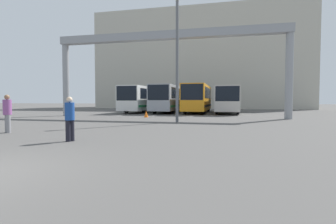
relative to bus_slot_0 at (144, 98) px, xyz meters
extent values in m
cube|color=#B7B2A3|center=(5.24, 18.67, 7.06)|extent=(38.24, 12.00, 17.74)
cylinder|color=gray|center=(-4.82, -9.69, 1.62)|extent=(0.60, 0.60, 6.86)
cylinder|color=gray|center=(15.30, -9.69, 1.62)|extent=(0.60, 0.60, 6.86)
cube|color=gray|center=(5.24, -9.69, 5.40)|extent=(20.72, 0.80, 0.70)
cube|color=silver|center=(0.00, 0.01, -0.07)|extent=(2.48, 12.30, 2.79)
cube|color=black|center=(0.00, -6.12, 0.45)|extent=(2.28, 0.06, 1.56)
cube|color=black|center=(0.00, 0.01, 0.45)|extent=(2.51, 10.46, 1.17)
cube|color=#268C4C|center=(0.00, 0.01, -0.96)|extent=(2.51, 11.69, 0.24)
cylinder|color=black|center=(-1.08, -3.43, -1.34)|extent=(0.28, 0.94, 0.94)
cylinder|color=black|center=(1.08, -3.43, -1.34)|extent=(0.28, 0.94, 0.94)
cylinder|color=black|center=(-1.08, 3.46, -1.34)|extent=(0.28, 0.94, 0.94)
cylinder|color=black|center=(1.08, 3.46, -1.34)|extent=(0.28, 0.94, 0.94)
cube|color=#999EA5|center=(3.49, -0.58, -0.02)|extent=(2.47, 11.13, 2.87)
cube|color=black|center=(3.49, -6.12, 0.51)|extent=(2.27, 0.06, 1.61)
cube|color=black|center=(3.49, -0.58, 0.51)|extent=(2.50, 9.46, 1.21)
cube|color=#268C4C|center=(3.49, -0.58, -0.94)|extent=(2.50, 10.57, 0.24)
cylinder|color=black|center=(2.42, -3.69, -1.32)|extent=(0.28, 0.99, 0.99)
cylinder|color=black|center=(4.57, -3.69, -1.32)|extent=(0.28, 0.99, 0.99)
cylinder|color=black|center=(2.42, 2.54, -1.32)|extent=(0.28, 0.99, 0.99)
cylinder|color=black|center=(4.57, 2.54, -1.32)|extent=(0.28, 0.99, 0.99)
cube|color=orange|center=(6.99, -0.84, -0.01)|extent=(2.48, 10.61, 2.91)
cube|color=black|center=(6.99, -6.12, 0.53)|extent=(2.28, 0.06, 1.63)
cube|color=black|center=(6.99, -0.84, 0.53)|extent=(2.51, 9.02, 1.22)
cube|color=black|center=(6.99, -0.84, -0.94)|extent=(2.51, 10.08, 0.24)
cylinder|color=black|center=(5.91, -3.81, -1.32)|extent=(0.28, 0.99, 0.99)
cylinder|color=black|center=(8.07, -3.81, -1.32)|extent=(0.28, 0.99, 0.99)
cylinder|color=black|center=(5.91, 2.13, -1.32)|extent=(0.28, 0.99, 0.99)
cylinder|color=black|center=(8.07, 2.13, -1.32)|extent=(0.28, 0.99, 0.99)
cube|color=beige|center=(10.48, -0.88, -0.14)|extent=(2.51, 10.52, 2.65)
cube|color=black|center=(10.48, -6.12, 0.35)|extent=(2.31, 0.06, 1.48)
cube|color=black|center=(10.48, -0.88, 0.35)|extent=(2.54, 8.94, 1.11)
cube|color=#268C4C|center=(10.48, -0.88, -0.98)|extent=(2.54, 9.99, 0.24)
cylinder|color=black|center=(9.39, -3.83, -1.30)|extent=(0.28, 1.02, 1.02)
cylinder|color=black|center=(11.58, -3.83, -1.30)|extent=(0.28, 1.02, 1.02)
cylinder|color=black|center=(9.39, 2.06, -1.30)|extent=(0.28, 1.02, 1.02)
cylinder|color=black|center=(11.58, 2.06, -1.30)|extent=(0.28, 1.02, 1.02)
cylinder|color=gray|center=(0.43, -22.05, -1.39)|extent=(0.19, 0.19, 0.85)
cylinder|color=gray|center=(0.57, -22.13, -1.39)|extent=(0.19, 0.19, 0.85)
cylinder|color=#8C4C8C|center=(0.50, -22.09, -0.61)|extent=(0.37, 0.37, 0.71)
sphere|color=#8C6647|center=(0.50, -22.09, -0.14)|extent=(0.23, 0.23, 0.23)
cylinder|color=black|center=(4.81, -23.76, -1.42)|extent=(0.18, 0.18, 0.79)
cylinder|color=black|center=(4.88, -23.62, -1.42)|extent=(0.18, 0.18, 0.79)
cylinder|color=navy|center=(4.85, -23.69, -0.69)|extent=(0.35, 0.35, 0.66)
sphere|color=beige|center=(4.85, -23.69, -0.26)|extent=(0.21, 0.21, 0.21)
cone|color=orange|center=(3.49, -10.20, -1.53)|extent=(0.39, 0.39, 0.57)
cylinder|color=#595B60|center=(7.13, -14.55, 2.34)|extent=(0.20, 0.20, 8.30)
camera|label=1|loc=(10.60, -32.33, -0.27)|focal=28.00mm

